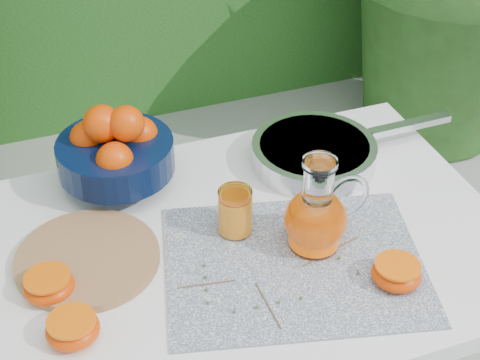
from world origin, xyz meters
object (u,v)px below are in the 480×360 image
object	(u,v)px
white_table	(244,273)
saute_pan	(316,152)
fruit_bowl	(115,149)
cutting_board	(87,259)
juice_pitcher	(317,217)

from	to	relation	value
white_table	saute_pan	world-z (taller)	saute_pan
fruit_bowl	saute_pan	size ratio (longest dim) A/B	0.59
cutting_board	fruit_bowl	bearing A→B (deg)	63.70
saute_pan	juice_pitcher	bearing A→B (deg)	-114.94
fruit_bowl	juice_pitcher	size ratio (longest dim) A/B	1.45
juice_pitcher	fruit_bowl	bearing A→B (deg)	133.58
cutting_board	white_table	bearing A→B (deg)	-8.86
cutting_board	juice_pitcher	size ratio (longest dim) A/B	1.37
fruit_bowl	juice_pitcher	bearing A→B (deg)	-46.42
juice_pitcher	saute_pan	bearing A→B (deg)	65.06
white_table	cutting_board	xyz separation A→B (m)	(-0.28, 0.04, 0.09)
white_table	cutting_board	world-z (taller)	cutting_board
juice_pitcher	saute_pan	distance (m)	0.27
juice_pitcher	saute_pan	world-z (taller)	juice_pitcher
white_table	saute_pan	bearing A→B (deg)	38.51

